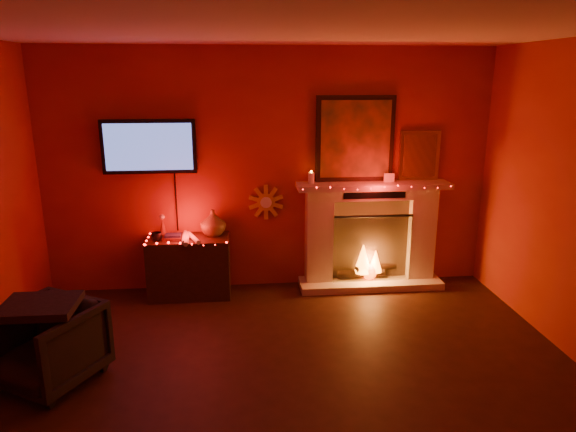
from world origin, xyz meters
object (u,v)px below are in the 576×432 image
object	(u,v)px
tv	(149,147)
console_table	(191,262)
fireplace	(370,225)
armchair	(47,345)
sunburst_clock	(266,202)

from	to	relation	value
tv	console_table	size ratio (longest dim) A/B	1.29
tv	console_table	world-z (taller)	tv
fireplace	console_table	size ratio (longest dim) A/B	2.26
tv	armchair	bearing A→B (deg)	-108.25
console_table	armchair	distance (m)	1.89
tv	console_table	bearing A→B (deg)	-25.51
sunburst_clock	armchair	size ratio (longest dim) A/B	0.56
fireplace	console_table	distance (m)	2.08
sunburst_clock	armchair	xyz separation A→B (m)	(-1.84, -1.83, -0.67)
sunburst_clock	console_table	size ratio (longest dim) A/B	0.41
armchair	fireplace	bearing A→B (deg)	59.90
armchair	tv	bearing A→B (deg)	101.88
tv	armchair	world-z (taller)	tv
tv	armchair	xyz separation A→B (m)	(-0.59, -1.80, -1.32)
console_table	armchair	xyz separation A→B (m)	(-0.99, -1.61, -0.06)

